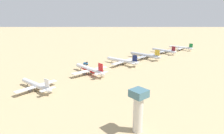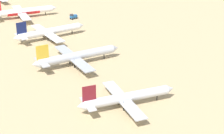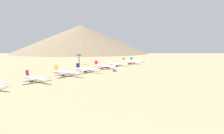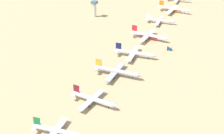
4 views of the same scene
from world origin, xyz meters
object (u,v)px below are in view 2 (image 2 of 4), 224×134
parked_jet_2 (76,56)px  service_truck (73,16)px  parked_jet_3 (49,32)px  parked_jet_1 (126,98)px  parked_jet_4 (23,12)px

parked_jet_2 → service_truck: parked_jet_2 is taller
parked_jet_3 → parked_jet_1: bearing=-84.4°
parked_jet_3 → parked_jet_4: bearing=97.3°
parked_jet_1 → parked_jet_4: parked_jet_4 is taller
parked_jet_1 → parked_jet_4: size_ratio=0.92×
parked_jet_1 → parked_jet_4: bearing=96.2°
parked_jet_1 → parked_jet_3: size_ratio=0.95×
parked_jet_1 → parked_jet_3: bearing=95.6°
parked_jet_2 → service_truck: size_ratio=8.67×
parked_jet_3 → service_truck: bearing=52.6°
parked_jet_4 → service_truck: 35.96m
parked_jet_1 → service_truck: size_ratio=7.82×
parked_jet_1 → parked_jet_2: (-6.00, 50.60, 0.46)m
parked_jet_1 → service_truck: (16.53, 128.61, -2.24)m
parked_jet_2 → parked_jet_4: (-9.61, 93.93, -0.14)m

